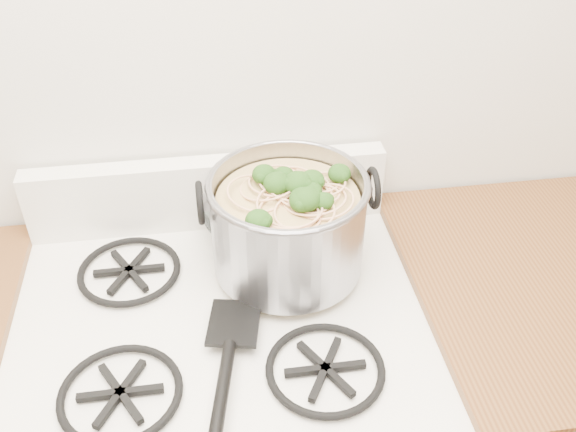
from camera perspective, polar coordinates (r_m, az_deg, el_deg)
The scene contains 3 objects.
stock_pot at distance 1.22m, azimuth -0.00°, elevation -0.74°, with size 0.33×0.30×0.21m.
spatula at distance 1.16m, azimuth -4.84°, elevation -9.23°, with size 0.29×0.31×0.02m, color black, non-canonical shape.
glass_bowl at distance 1.35m, azimuth -2.26°, elevation -1.08°, with size 0.10×0.10×0.02m, color white.
Camera 1 is at (0.00, 0.43, 1.77)m, focal length 40.00 mm.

